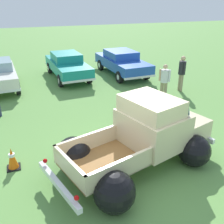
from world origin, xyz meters
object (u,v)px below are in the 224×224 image
at_px(show_car_2, 122,62).
at_px(spectator_1, 164,79).
at_px(vintage_pickup_truck, 145,138).
at_px(lane_cone_0, 12,158).
at_px(spectator_2, 182,71).
at_px(show_car_1, 67,65).

distance_m(show_car_2, spectator_1, 4.48).
relative_size(vintage_pickup_truck, spectator_1, 3.10).
xyz_separation_m(show_car_2, lane_cone_0, (-6.47, -7.72, -0.47)).
bearing_deg(vintage_pickup_truck, spectator_2, 31.13).
bearing_deg(show_car_2, spectator_2, 20.38).
bearing_deg(lane_cone_0, show_car_1, 68.42).
xyz_separation_m(show_car_2, spectator_1, (0.23, -4.48, 0.12)).
distance_m(spectator_1, spectator_2, 1.50).
height_order(show_car_1, lane_cone_0, show_car_1).
bearing_deg(spectator_2, show_car_2, 118.66).
bearing_deg(show_car_1, vintage_pickup_truck, -1.14).
bearing_deg(vintage_pickup_truck, spectator_1, 37.29).
bearing_deg(lane_cone_0, vintage_pickup_truck, -15.78).
bearing_deg(lane_cone_0, spectator_1, 25.82).
relative_size(vintage_pickup_truck, show_car_2, 1.04).
xyz_separation_m(spectator_2, lane_cone_0, (-8.06, -3.86, -0.70)).
bearing_deg(show_car_1, show_car_2, 79.36).
bearing_deg(spectator_1, show_car_1, 78.96).
xyz_separation_m(spectator_1, lane_cone_0, (-6.70, -3.24, -0.60)).
distance_m(vintage_pickup_truck, spectator_1, 5.31).
height_order(spectator_1, lane_cone_0, spectator_1).
bearing_deg(lane_cone_0, show_car_2, 50.04).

